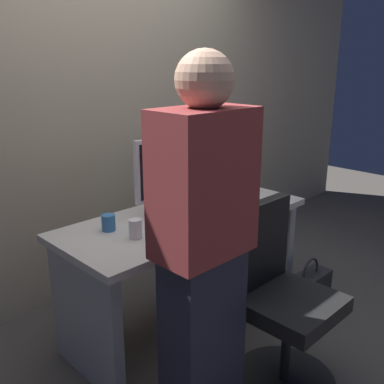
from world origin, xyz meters
The scene contains 12 objects.
ground_plane centered at (0.00, 0.00, 0.00)m, with size 9.00×9.00×0.00m, color #4C4742.
wall_back centered at (0.00, 0.85, 1.50)m, with size 6.40×0.10×3.00m, color tan.
desk centered at (0.00, 0.00, 0.51)m, with size 1.54×0.65×0.72m.
office_chair centered at (-0.03, -0.69, 0.43)m, with size 0.52×0.52×0.94m.
person_at_desk centered at (-0.51, -0.63, 0.84)m, with size 0.40×0.24×1.64m.
monitor centered at (0.00, 0.11, 0.98)m, with size 0.54×0.14×0.46m.
keyboard centered at (-0.03, -0.13, 0.73)m, with size 0.43×0.13×0.02m, color #262626.
mouse centered at (0.29, -0.15, 0.74)m, with size 0.06×0.10×0.03m, color white.
cup_near_keyboard centered at (-0.43, -0.07, 0.77)m, with size 0.07×0.07×0.10m, color silver.
cup_by_monitor centered at (-0.46, 0.11, 0.77)m, with size 0.07×0.07×0.09m, color #3372B2.
book_stack centered at (0.49, 0.16, 0.77)m, with size 0.22×0.17×0.11m.
handbag centered at (0.66, -0.47, 0.14)m, with size 0.34×0.14×0.38m.
Camera 1 is at (-1.67, -1.75, 1.60)m, focal length 40.86 mm.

